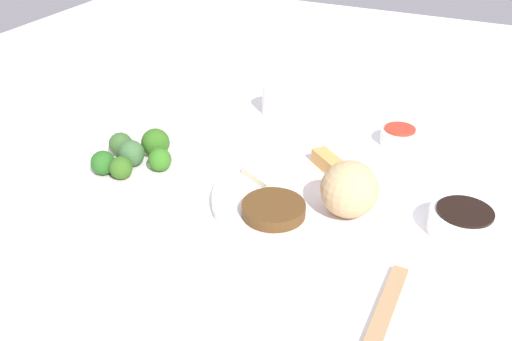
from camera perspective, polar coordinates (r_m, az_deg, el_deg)
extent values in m
cube|color=white|center=(0.92, 6.69, -3.23)|extent=(2.20, 2.20, 0.02)
cylinder|color=white|center=(0.90, 4.94, -2.72)|extent=(0.29, 0.29, 0.02)
sphere|color=tan|center=(0.83, 9.08, -1.82)|extent=(0.08, 0.08, 0.08)
cube|color=#DA9A4C|center=(0.94, 7.91, 0.14)|extent=(0.09, 0.10, 0.02)
cube|color=beige|center=(0.93, 1.40, -0.23)|extent=(0.09, 0.09, 0.01)
cylinder|color=#513416|center=(0.84, 1.72, -3.79)|extent=(0.09, 0.09, 0.02)
cylinder|color=white|center=(0.99, -11.64, 0.13)|extent=(0.21, 0.21, 0.01)
sphere|color=#3A6235|center=(0.98, -12.06, 1.65)|extent=(0.04, 0.04, 0.04)
sphere|color=#2F6319|center=(1.00, -9.77, 2.70)|extent=(0.05, 0.05, 0.05)
sphere|color=#316F1D|center=(0.96, -9.35, 1.05)|extent=(0.04, 0.04, 0.04)
sphere|color=#325F1B|center=(0.95, -13.03, 0.26)|extent=(0.04, 0.04, 0.04)
sphere|color=#365D2B|center=(1.02, -13.06, 2.52)|extent=(0.04, 0.04, 0.04)
sphere|color=#255F1D|center=(0.97, -14.69, 0.73)|extent=(0.04, 0.04, 0.04)
cylinder|color=white|center=(0.87, 19.49, -4.88)|extent=(0.10, 0.10, 0.03)
cylinder|color=black|center=(0.86, 19.70, -3.86)|extent=(0.08, 0.08, 0.00)
cylinder|color=white|center=(1.09, 13.76, 3.21)|extent=(0.07, 0.07, 0.03)
cylinder|color=red|center=(1.08, 13.87, 3.95)|extent=(0.06, 0.06, 0.00)
cylinder|color=silver|center=(1.17, 2.20, 6.93)|extent=(0.07, 0.07, 0.06)
cube|color=#A57F54|center=(0.71, 12.09, -14.10)|extent=(0.20, 0.02, 0.01)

